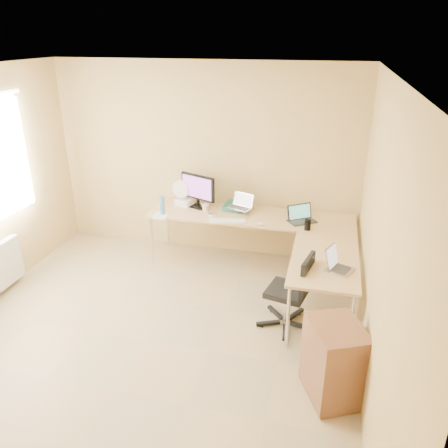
% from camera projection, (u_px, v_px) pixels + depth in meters
% --- Properties ---
extents(floor, '(4.50, 4.50, 0.00)m').
position_uv_depth(floor, '(147.00, 341.00, 4.57)').
color(floor, tan).
rests_on(floor, ground).
extents(ceiling, '(4.50, 4.50, 0.00)m').
position_uv_depth(ceiling, '(124.00, 74.00, 3.54)').
color(ceiling, white).
rests_on(ceiling, ground).
extents(wall_back, '(4.50, 0.00, 4.50)m').
position_uv_depth(wall_back, '(205.00, 161.00, 6.06)').
color(wall_back, tan).
rests_on(wall_back, ground).
extents(wall_right, '(0.00, 4.50, 4.50)m').
position_uv_depth(wall_right, '(378.00, 249.00, 3.59)').
color(wall_right, tan).
rests_on(wall_right, ground).
extents(desk_main, '(2.65, 0.70, 0.73)m').
position_uv_depth(desk_main, '(250.00, 240.00, 5.91)').
color(desk_main, tan).
rests_on(desk_main, ground).
extents(desk_return, '(0.70, 1.30, 0.73)m').
position_uv_depth(desk_return, '(322.00, 288.00, 4.81)').
color(desk_return, tan).
rests_on(desk_return, ground).
extents(monitor, '(0.56, 0.37, 0.46)m').
position_uv_depth(monitor, '(198.00, 191.00, 5.94)').
color(monitor, black).
rests_on(monitor, desk_main).
extents(book_stack, '(0.27, 0.36, 0.06)m').
position_uv_depth(book_stack, '(235.00, 206.00, 5.99)').
color(book_stack, '#1E5E52').
rests_on(book_stack, desk_main).
extents(laptop_center, '(0.36, 0.32, 0.19)m').
position_uv_depth(laptop_center, '(240.00, 202.00, 5.79)').
color(laptop_center, silver).
rests_on(laptop_center, desk_main).
extents(laptop_black, '(0.41, 0.39, 0.21)m').
position_uv_depth(laptop_black, '(303.00, 214.00, 5.52)').
color(laptop_black, black).
rests_on(laptop_black, desk_main).
extents(keyboard, '(0.46, 0.21, 0.02)m').
position_uv_depth(keyboard, '(228.00, 221.00, 5.56)').
color(keyboard, white).
rests_on(keyboard, desk_main).
extents(mouse, '(0.11, 0.08, 0.04)m').
position_uv_depth(mouse, '(261.00, 224.00, 5.46)').
color(mouse, silver).
rests_on(mouse, desk_main).
extents(mug, '(0.13, 0.13, 0.09)m').
position_uv_depth(mug, '(205.00, 207.00, 5.89)').
color(mug, white).
rests_on(mug, desk_main).
extents(cd_stack, '(0.16, 0.16, 0.03)m').
position_uv_depth(cd_stack, '(213.00, 214.00, 5.76)').
color(cd_stack, white).
rests_on(cd_stack, desk_main).
extents(water_bottle, '(0.07, 0.07, 0.24)m').
position_uv_depth(water_bottle, '(162.00, 205.00, 5.75)').
color(water_bottle, '#4C84B3').
rests_on(water_bottle, desk_main).
extents(papers, '(0.19, 0.27, 0.01)m').
position_uv_depth(papers, '(161.00, 215.00, 5.75)').
color(papers, white).
rests_on(papers, desk_main).
extents(white_box, '(0.27, 0.23, 0.08)m').
position_uv_depth(white_box, '(184.00, 202.00, 6.09)').
color(white_box, white).
rests_on(white_box, desk_main).
extents(desk_fan, '(0.28, 0.28, 0.31)m').
position_uv_depth(desk_fan, '(182.00, 193.00, 6.10)').
color(desk_fan, white).
rests_on(desk_fan, desk_main).
extents(black_cup, '(0.09, 0.09, 0.13)m').
position_uv_depth(black_cup, '(308.00, 225.00, 5.32)').
color(black_cup, black).
rests_on(black_cup, desk_main).
extents(laptop_return, '(0.36, 0.32, 0.19)m').
position_uv_depth(laptop_return, '(340.00, 262.00, 4.39)').
color(laptop_return, '#A9A5BB').
rests_on(laptop_return, desk_return).
extents(office_chair, '(0.62, 0.62, 0.86)m').
position_uv_depth(office_chair, '(288.00, 284.00, 4.63)').
color(office_chair, black).
rests_on(office_chair, ground).
extents(cabinet, '(0.58, 0.63, 0.70)m').
position_uv_depth(cabinet, '(334.00, 361.00, 3.75)').
color(cabinet, '#9B5430').
rests_on(cabinet, ground).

